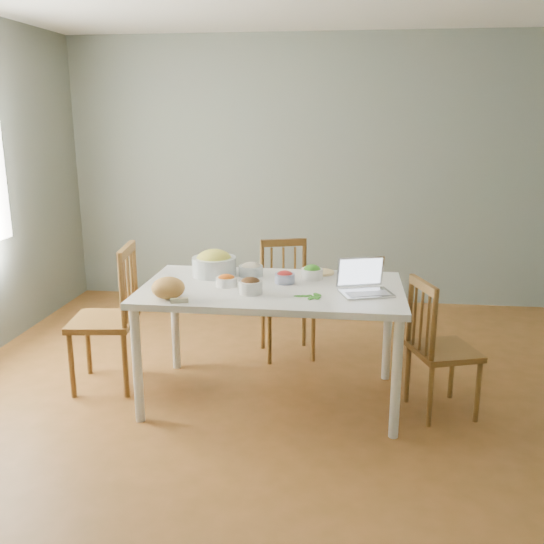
# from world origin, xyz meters

# --- Properties ---
(floor) EXTENTS (5.00, 5.00, 0.00)m
(floor) POSITION_xyz_m (0.00, 0.00, 0.00)
(floor) COLOR brown
(floor) RESTS_ON ground
(wall_back) EXTENTS (5.00, 0.00, 2.70)m
(wall_back) POSITION_xyz_m (0.00, 2.50, 1.35)
(wall_back) COLOR slate
(wall_back) RESTS_ON ground
(wall_front) EXTENTS (5.00, 0.00, 2.70)m
(wall_front) POSITION_xyz_m (0.00, -2.50, 1.35)
(wall_front) COLOR slate
(wall_front) RESTS_ON ground
(dining_table) EXTENTS (1.73, 0.97, 0.81)m
(dining_table) POSITION_xyz_m (-0.09, 0.13, 0.40)
(dining_table) COLOR white
(dining_table) RESTS_ON floor
(chair_far) EXTENTS (0.51, 0.50, 0.93)m
(chair_far) POSITION_xyz_m (-0.07, 0.93, 0.47)
(chair_far) COLOR brown
(chair_far) RESTS_ON floor
(chair_left) EXTENTS (0.49, 0.51, 1.04)m
(chair_left) POSITION_xyz_m (-1.32, 0.19, 0.52)
(chair_left) COLOR brown
(chair_left) RESTS_ON floor
(chair_right) EXTENTS (0.49, 0.50, 0.91)m
(chair_right) POSITION_xyz_m (1.04, 0.08, 0.46)
(chair_right) COLOR brown
(chair_right) RESTS_ON floor
(bread_boule) EXTENTS (0.25, 0.25, 0.13)m
(bread_boule) POSITION_xyz_m (-0.70, -0.21, 0.88)
(bread_boule) COLOR #AE7334
(bread_boule) RESTS_ON dining_table
(butter_stick) EXTENTS (0.11, 0.06, 0.03)m
(butter_stick) POSITION_xyz_m (-0.61, -0.29, 0.82)
(butter_stick) COLOR beige
(butter_stick) RESTS_ON dining_table
(bowl_squash) EXTENTS (0.38, 0.38, 0.18)m
(bowl_squash) POSITION_xyz_m (-0.54, 0.36, 0.90)
(bowl_squash) COLOR gold
(bowl_squash) RESTS_ON dining_table
(bowl_carrot) EXTENTS (0.17, 0.17, 0.08)m
(bowl_carrot) POSITION_xyz_m (-0.40, 0.10, 0.85)
(bowl_carrot) COLOR #CE480C
(bowl_carrot) RESTS_ON dining_table
(bowl_onion) EXTENTS (0.23, 0.23, 0.09)m
(bowl_onion) POSITION_xyz_m (-0.28, 0.39, 0.86)
(bowl_onion) COLOR beige
(bowl_onion) RESTS_ON dining_table
(bowl_mushroom) EXTENTS (0.18, 0.18, 0.10)m
(bowl_mushroom) POSITION_xyz_m (-0.21, -0.04, 0.86)
(bowl_mushroom) COLOR black
(bowl_mushroom) RESTS_ON dining_table
(bowl_redpep) EXTENTS (0.16, 0.16, 0.08)m
(bowl_redpep) POSITION_xyz_m (-0.02, 0.23, 0.85)
(bowl_redpep) COLOR #B42127
(bowl_redpep) RESTS_ON dining_table
(bowl_broccoli) EXTENTS (0.19, 0.19, 0.10)m
(bowl_broccoli) POSITION_xyz_m (0.16, 0.36, 0.86)
(bowl_broccoli) COLOR #1F631B
(bowl_broccoli) RESTS_ON dining_table
(flatbread) EXTENTS (0.22, 0.22, 0.02)m
(flatbread) POSITION_xyz_m (0.21, 0.51, 0.82)
(flatbread) COLOR #CDB57C
(flatbread) RESTS_ON dining_table
(basil_bunch) EXTENTS (0.19, 0.19, 0.02)m
(basil_bunch) POSITION_xyz_m (0.16, -0.07, 0.82)
(basil_bunch) COLOR #1B6110
(basil_bunch) RESTS_ON dining_table
(laptop) EXTENTS (0.38, 0.34, 0.22)m
(laptop) POSITION_xyz_m (0.52, 0.03, 0.92)
(laptop) COLOR silver
(laptop) RESTS_ON dining_table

